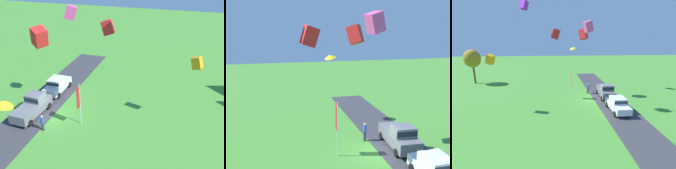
# 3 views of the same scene
# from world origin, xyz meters

# --- Properties ---
(ground_plane) EXTENTS (120.00, 120.00, 0.00)m
(ground_plane) POSITION_xyz_m (0.00, 0.00, 0.00)
(ground_plane) COLOR #478E33
(pavement_strip) EXTENTS (36.00, 4.40, 0.06)m
(pavement_strip) POSITION_xyz_m (0.00, -2.36, 0.03)
(pavement_strip) COLOR #38383D
(pavement_strip) RESTS_ON ground
(car_sedan_mid_row) EXTENTS (4.42, 1.99, 1.84)m
(car_sedan_mid_row) POSITION_xyz_m (-4.92, -2.12, 1.04)
(car_sedan_mid_row) COLOR white
(car_sedan_mid_row) RESTS_ON ground
(car_pickup_by_flagpole) EXTENTS (5.09, 2.25, 2.14)m
(car_pickup_by_flagpole) POSITION_xyz_m (0.37, -2.20, 1.11)
(car_pickup_by_flagpole) COLOR slate
(car_pickup_by_flagpole) RESTS_ON ground
(person_watching_sky) EXTENTS (0.36, 0.24, 1.71)m
(person_watching_sky) POSITION_xyz_m (2.50, 0.17, 0.88)
(person_watching_sky) COLOR #2D334C
(person_watching_sky) RESTS_ON ground
(flag_banner) EXTENTS (0.71, 0.08, 4.44)m
(flag_banner) POSITION_xyz_m (0.55, 3.22, 2.81)
(flag_banner) COLOR silver
(flag_banner) RESTS_ON ground
(kite_box_low_drifter) EXTENTS (1.23, 1.39, 1.51)m
(kite_box_low_drifter) POSITION_xyz_m (-2.58, 1.51, 10.37)
(kite_box_low_drifter) COLOR #EA4C9E
(kite_box_high_right) EXTENTS (1.74, 1.67, 1.79)m
(kite_box_high_right) POSITION_xyz_m (2.67, 1.16, 9.49)
(kite_box_high_right) COLOR red
(kite_delta_high_left) EXTENTS (1.73, 1.75, 0.70)m
(kite_delta_high_left) POSITION_xyz_m (8.82, 2.00, 7.06)
(kite_delta_high_left) COLOR yellow
(kite_box_near_flag) EXTENTS (1.04, 1.29, 1.50)m
(kite_box_near_flag) POSITION_xyz_m (-1.54, 5.52, 9.52)
(kite_box_near_flag) COLOR red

